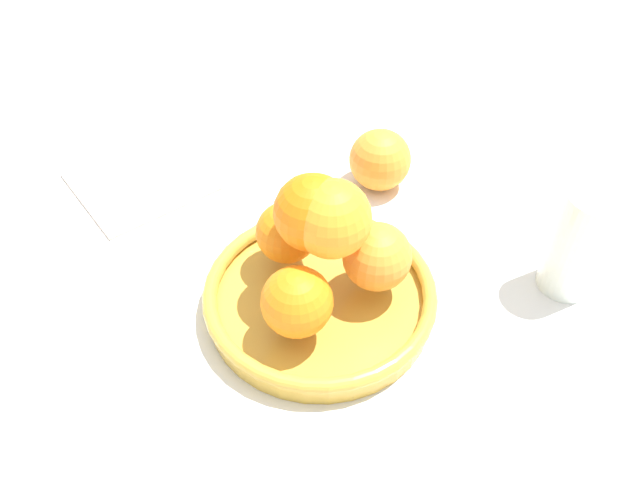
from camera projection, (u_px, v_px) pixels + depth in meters
ground_plane at (320, 307)px, 0.68m from camera, size 4.00×4.00×0.00m
fruit_bowl at (320, 296)px, 0.67m from camera, size 0.25×0.25×0.03m
orange_pile at (324, 241)px, 0.61m from camera, size 0.16×0.17×0.13m
stray_orange at (380, 160)px, 0.80m from camera, size 0.08×0.08×0.08m
drinking_glass at (579, 243)px, 0.66m from camera, size 0.06×0.06×0.13m
napkin_folded at (140, 181)px, 0.83m from camera, size 0.16×0.16×0.01m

